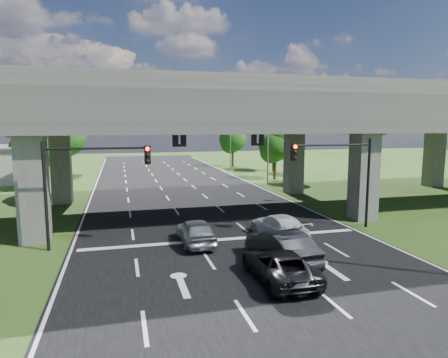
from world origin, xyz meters
name	(u,v)px	position (x,y,z in m)	size (l,w,h in m)	color
ground	(243,258)	(0.00, 0.00, 0.00)	(160.00, 160.00, 0.00)	#254516
road	(204,216)	(0.00, 10.00, 0.01)	(18.00, 120.00, 0.03)	black
overpass	(198,111)	(0.00, 12.00, 7.92)	(80.00, 15.00, 10.00)	#383633
signal_right	(340,167)	(7.82, 3.94, 4.19)	(5.76, 0.54, 6.00)	black
signal_left	(87,174)	(-7.82, 3.94, 4.19)	(5.76, 0.54, 6.00)	black
streetlight_far	(265,134)	(10.10, 24.00, 5.85)	(3.38, 0.25, 10.00)	gray
streetlight_beyond	(228,131)	(10.10, 40.00, 5.85)	(3.38, 0.25, 10.00)	gray
tree_left_near	(41,145)	(-13.95, 26.00, 4.82)	(4.50, 4.50, 7.80)	black
tree_left_mid	(27,147)	(-16.95, 34.00, 4.17)	(3.91, 3.90, 6.76)	black
tree_left_far	(69,137)	(-12.95, 42.00, 5.14)	(4.80, 4.80, 8.32)	black
tree_right_near	(276,144)	(13.05, 28.00, 4.50)	(4.20, 4.20, 7.28)	black
tree_right_mid	(274,143)	(16.05, 36.00, 4.17)	(3.91, 3.90, 6.76)	black
tree_right_far	(233,137)	(12.05, 44.00, 4.82)	(4.50, 4.50, 7.80)	black
car_silver	(196,232)	(-1.92, 3.00, 0.78)	(1.77, 4.39, 1.49)	#AAADB2
car_dark	(281,247)	(1.62, -1.17, 0.87)	(1.77, 5.08, 1.67)	black
car_white	(278,226)	(3.21, 3.00, 0.75)	(2.03, 4.98, 1.45)	silver
car_trailing	(279,265)	(0.66, -3.26, 0.72)	(2.30, 4.99, 1.39)	black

